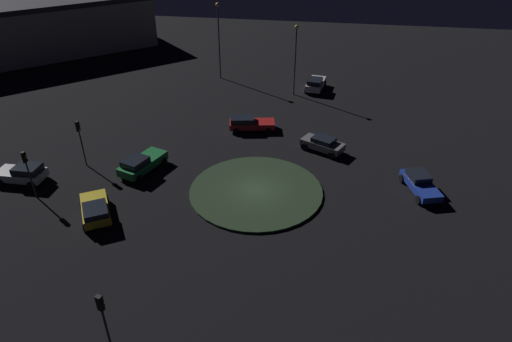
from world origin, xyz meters
name	(u,v)px	position (x,y,z in m)	size (l,w,h in m)	color
ground_plane	(256,192)	(0.00, 0.00, 0.00)	(119.49, 119.49, 0.00)	black
roundabout_island	(256,191)	(0.00, 0.00, 0.09)	(10.81, 10.81, 0.18)	#263823
car_grey	(323,144)	(5.01, 7.80, 0.76)	(4.32, 3.33, 1.42)	slate
car_red	(250,123)	(-2.57, 11.12, 0.74)	(4.86, 2.79, 1.42)	red
car_silver	(23,173)	(-19.44, -1.83, 0.83)	(3.95, 2.19, 1.59)	silver
car_yellow	(95,209)	(-11.13, -5.39, 0.75)	(3.75, 4.44, 1.41)	gold
car_white	(316,84)	(3.48, 23.49, 0.85)	(2.54, 4.52, 1.62)	white
car_blue	(420,183)	(13.06, 2.39, 0.73)	(2.99, 4.67, 1.41)	#1E38A5
car_green	(142,163)	(-10.30, 1.43, 0.82)	(3.26, 4.95, 1.58)	#1E7238
traffic_light_west	(80,135)	(-15.61, 1.55, 3.06)	(0.37, 0.32, 4.31)	#2D2D2D
traffic_light_west_near	(27,166)	(-17.14, -3.73, 2.93)	(0.38, 0.34, 4.12)	#2D2D2D
traffic_light_south	(103,315)	(-4.70, -16.28, 3.16)	(0.35, 0.39, 4.45)	#2D2D2D
streetlamp_north	(295,53)	(0.96, 21.57, 5.09)	(0.46, 0.46, 8.29)	#4C4C51
streetlamp_north_near	(219,32)	(-9.21, 25.82, 6.07)	(0.51, 0.51, 9.58)	#4C4C51
store_building	(47,25)	(-38.28, 33.69, 3.87)	(30.81, 30.59, 7.74)	#ADA893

